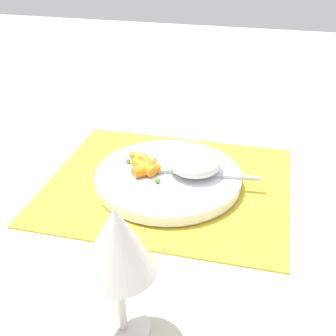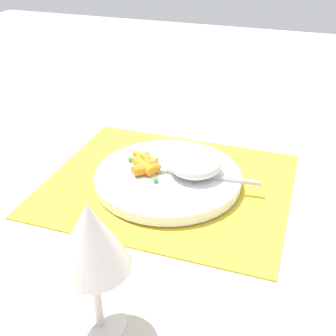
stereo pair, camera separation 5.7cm
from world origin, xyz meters
name	(u,v)px [view 1 (the left image)]	position (x,y,z in m)	size (l,w,h in m)	color
ground_plane	(168,185)	(0.00, 0.00, 0.00)	(2.40, 2.40, 0.00)	beige
placemat	(168,183)	(0.00, 0.00, 0.00)	(0.41, 0.34, 0.01)	gold
plate	(168,178)	(0.00, 0.00, 0.01)	(0.25, 0.25, 0.02)	white
rice_mound	(195,162)	(-0.04, -0.01, 0.04)	(0.09, 0.09, 0.04)	beige
carrot_portion	(145,166)	(0.04, 0.00, 0.03)	(0.07, 0.08, 0.02)	orange
pea_scatter	(149,166)	(0.04, -0.01, 0.03)	(0.09, 0.09, 0.01)	#459141
fork	(185,173)	(-0.03, 0.00, 0.03)	(0.21, 0.03, 0.01)	#BABABA
wine_glass	(117,244)	(-0.02, 0.30, 0.12)	(0.08, 0.08, 0.17)	silver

